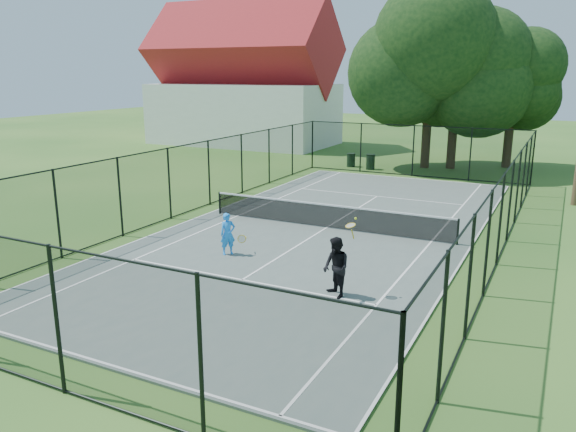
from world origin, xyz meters
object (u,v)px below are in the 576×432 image
at_px(trash_bin_left, 351,160).
at_px(player_black, 336,267).
at_px(trash_bin_right, 370,162).
at_px(tennis_net, 327,215).
at_px(player_blue, 228,234).

distance_m(trash_bin_left, player_black, 22.14).
distance_m(trash_bin_left, trash_bin_right, 1.53).
distance_m(tennis_net, player_blue, 4.83).
relative_size(trash_bin_left, trash_bin_right, 0.90).
bearing_deg(trash_bin_right, player_blue, -86.04).
bearing_deg(player_black, player_blue, 158.79).
bearing_deg(tennis_net, player_black, -65.20).
distance_m(tennis_net, trash_bin_right, 14.44).
relative_size(trash_bin_left, player_black, 0.40).
bearing_deg(trash_bin_left, trash_bin_right, -16.48).
height_order(tennis_net, player_blue, player_blue).
height_order(tennis_net, trash_bin_right, tennis_net).
bearing_deg(trash_bin_right, tennis_net, -78.15).
height_order(trash_bin_left, player_black, player_black).
bearing_deg(player_black, trash_bin_right, 106.05).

